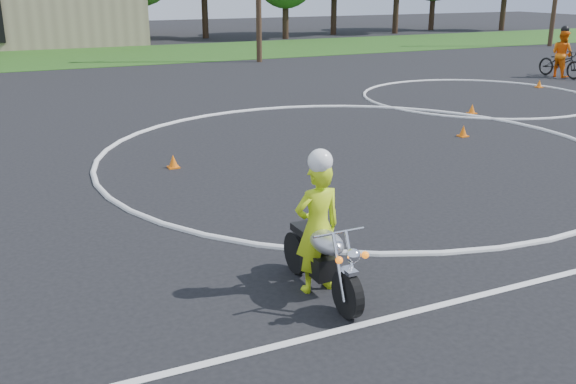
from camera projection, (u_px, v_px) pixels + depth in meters
name	position (u px, v px, depth m)	size (l,w,h in m)	color
ground	(432.00, 189.00, 12.71)	(120.00, 120.00, 0.00)	black
grass_strip	(136.00, 55.00, 35.97)	(120.00, 10.00, 0.02)	#1E4714
course_markings	(398.00, 133.00, 17.32)	(19.05, 19.05, 0.12)	silver
primary_motorcycle	(322.00, 258.00, 8.27)	(0.70, 1.99, 1.05)	black
rider_primary_grp	(318.00, 224.00, 8.25)	(0.65, 0.43, 1.94)	#C6EA18
rider_second_grp	(561.00, 59.00, 27.33)	(0.88, 2.27, 2.16)	black
traffic_cones	(493.00, 119.00, 18.44)	(16.11, 11.14, 0.30)	orange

